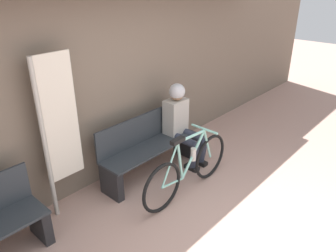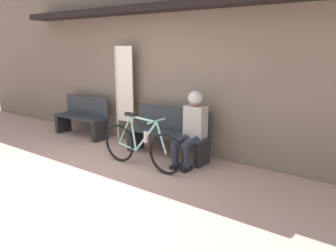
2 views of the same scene
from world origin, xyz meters
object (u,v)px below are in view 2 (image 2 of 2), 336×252
at_px(bicycle, 141,146).
at_px(banner_pole, 123,88).
at_px(park_bench_near, 168,134).
at_px(park_bench_far, 82,119).
at_px(person_seated, 192,123).

relative_size(bicycle, banner_pole, 0.85).
xyz_separation_m(bicycle, banner_pole, (-1.21, 0.87, 0.74)).
height_order(park_bench_near, bicycle, bicycle).
relative_size(park_bench_near, park_bench_far, 1.17).
relative_size(person_seated, banner_pole, 0.64).
bearing_deg(park_bench_far, park_bench_near, 0.09).
bearing_deg(banner_pole, park_bench_far, -171.12).
bearing_deg(park_bench_far, bicycle, -17.12).
xyz_separation_m(person_seated, banner_pole, (-1.77, 0.27, 0.41)).
height_order(park_bench_near, banner_pole, banner_pole).
distance_m(person_seated, park_bench_far, 2.85).
relative_size(bicycle, park_bench_far, 1.22).
bearing_deg(banner_pole, person_seated, -8.82).
xyz_separation_m(park_bench_near, person_seated, (0.55, -0.11, 0.30)).
xyz_separation_m(person_seated, park_bench_far, (-2.83, 0.11, -0.31)).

